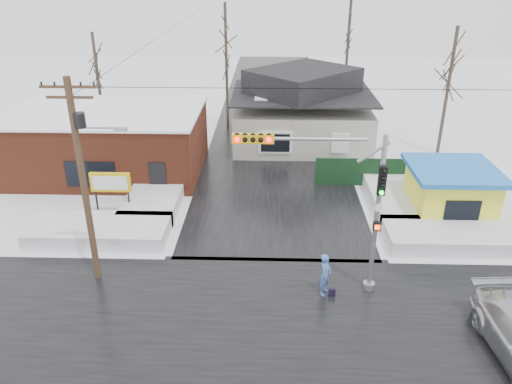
{
  "coord_description": "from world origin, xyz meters",
  "views": [
    {
      "loc": [
        -0.33,
        -14.97,
        12.94
      ],
      "look_at": [
        -0.99,
        6.34,
        3.0
      ],
      "focal_mm": 35.0,
      "sensor_mm": 36.0,
      "label": 1
    }
  ],
  "objects_px": {
    "utility_pole": "(83,172)",
    "marquee_sign": "(111,184)",
    "traffic_signal": "(340,194)",
    "kiosk": "(450,192)",
    "pedestrian": "(325,275)"
  },
  "relations": [
    {
      "from": "traffic_signal",
      "to": "kiosk",
      "type": "distance_m",
      "value": 10.43
    },
    {
      "from": "traffic_signal",
      "to": "pedestrian",
      "type": "distance_m",
      "value": 3.63
    },
    {
      "from": "marquee_sign",
      "to": "pedestrian",
      "type": "relative_size",
      "value": 1.34
    },
    {
      "from": "traffic_signal",
      "to": "utility_pole",
      "type": "xyz_separation_m",
      "value": [
        -10.36,
        0.53,
        0.57
      ]
    },
    {
      "from": "marquee_sign",
      "to": "pedestrian",
      "type": "xyz_separation_m",
      "value": [
        11.03,
        -6.9,
        -0.97
      ]
    },
    {
      "from": "traffic_signal",
      "to": "kiosk",
      "type": "relative_size",
      "value": 1.52
    },
    {
      "from": "traffic_signal",
      "to": "pedestrian",
      "type": "xyz_separation_m",
      "value": [
        -0.4,
        -0.38,
        -3.58
      ]
    },
    {
      "from": "utility_pole",
      "to": "pedestrian",
      "type": "bearing_deg",
      "value": -5.22
    },
    {
      "from": "traffic_signal",
      "to": "pedestrian",
      "type": "relative_size",
      "value": 3.67
    },
    {
      "from": "utility_pole",
      "to": "kiosk",
      "type": "distance_m",
      "value": 18.95
    },
    {
      "from": "pedestrian",
      "to": "marquee_sign",
      "type": "bearing_deg",
      "value": 81.73
    },
    {
      "from": "kiosk",
      "to": "pedestrian",
      "type": "distance_m",
      "value": 10.53
    },
    {
      "from": "utility_pole",
      "to": "marquee_sign",
      "type": "distance_m",
      "value": 6.87
    },
    {
      "from": "utility_pole",
      "to": "pedestrian",
      "type": "distance_m",
      "value": 10.83
    },
    {
      "from": "traffic_signal",
      "to": "marquee_sign",
      "type": "xyz_separation_m",
      "value": [
        -11.43,
        6.53,
        -2.62
      ]
    }
  ]
}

